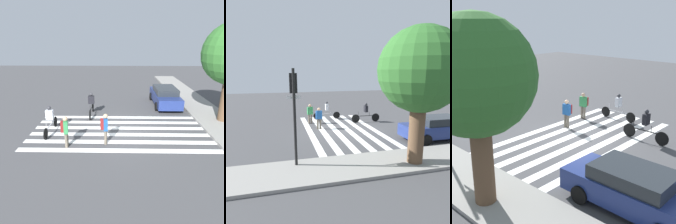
{
  "view_description": "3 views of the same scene",
  "coord_description": "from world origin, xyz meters",
  "views": [
    {
      "loc": [
        11.62,
        -0.17,
        5.2
      ],
      "look_at": [
        -0.98,
        -0.42,
        0.84
      ],
      "focal_mm": 35.0,
      "sensor_mm": 36.0,
      "label": 1
    },
    {
      "loc": [
        4.29,
        14.78,
        4.22
      ],
      "look_at": [
        0.48,
        0.8,
        1.5
      ],
      "focal_mm": 35.0,
      "sensor_mm": 36.0,
      "label": 2
    },
    {
      "loc": [
        -9.48,
        11.52,
        5.88
      ],
      "look_at": [
        1.14,
        -0.06,
        1.13
      ],
      "focal_mm": 50.0,
      "sensor_mm": 36.0,
      "label": 3
    }
  ],
  "objects": [
    {
      "name": "cyclist_mid_street",
      "position": [
        0.24,
        -3.89,
        0.86
      ],
      "size": [
        2.41,
        0.41,
        1.58
      ],
      "rotation": [
        0.0,
        0.0,
        -0.02
      ],
      "color": "black",
      "rests_on": "ground_plane"
    },
    {
      "name": "pedestrian_adult_yellow_jacket",
      "position": [
        1.9,
        -2.65,
        0.93
      ],
      "size": [
        0.47,
        0.42,
        1.6
      ],
      "rotation": [
        0.0,
        0.0,
        0.19
      ],
      "color": "#6B6051",
      "rests_on": "ground_plane"
    },
    {
      "name": "car_parked_far_curb",
      "position": [
        -5.22,
        3.69,
        0.75
      ],
      "size": [
        4.65,
        1.94,
        1.45
      ],
      "rotation": [
        0.0,
        0.0,
        -0.01
      ],
      "color": "navy",
      "rests_on": "ground_plane"
    },
    {
      "name": "ground_plane",
      "position": [
        0.0,
        0.0,
        0.0
      ],
      "size": [
        60.0,
        60.0,
        0.0
      ],
      "primitive_type": "plane",
      "color": "#444447"
    },
    {
      "name": "crosswalk_stripes",
      "position": [
        0.0,
        0.0,
        0.0
      ],
      "size": [
        5.0,
        10.0,
        0.01
      ],
      "color": "white",
      "rests_on": "ground_plane"
    },
    {
      "name": "pedestrian_child_with_backpack",
      "position": [
        1.52,
        -0.73,
        0.94
      ],
      "size": [
        0.46,
        0.39,
        1.6
      ],
      "rotation": [
        0.0,
        0.0,
        0.1
      ],
      "color": "#6B6051",
      "rests_on": "ground_plane"
    },
    {
      "name": "cyclist_near_curb",
      "position": [
        -2.66,
        -1.88,
        0.87
      ],
      "size": [
        2.48,
        0.4,
        1.64
      ],
      "rotation": [
        0.0,
        0.0,
        -0.01
      ],
      "color": "black",
      "rests_on": "ground_plane"
    }
  ]
}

